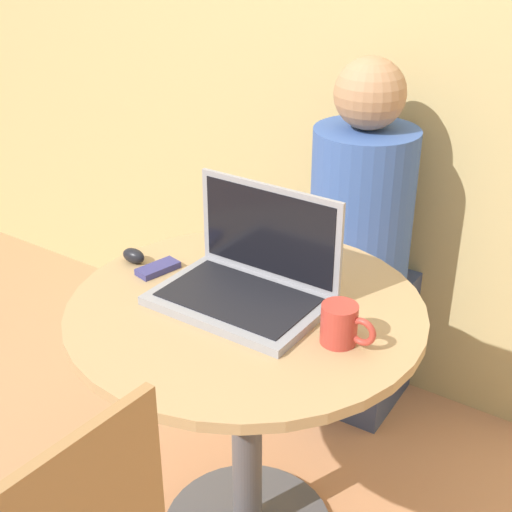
% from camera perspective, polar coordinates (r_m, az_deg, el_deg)
% --- Properties ---
extents(round_table, '(0.81, 0.81, 0.71)m').
position_cam_1_polar(round_table, '(1.70, -0.77, -9.18)').
color(round_table, '#4C4C51').
rests_on(round_table, ground_plane).
extents(laptop, '(0.37, 0.26, 0.25)m').
position_cam_1_polar(laptop, '(1.60, -0.61, -1.77)').
color(laptop, gray).
rests_on(laptop, round_table).
extents(cell_phone, '(0.07, 0.11, 0.02)m').
position_cam_1_polar(cell_phone, '(1.75, -7.85, -0.99)').
color(cell_phone, navy).
rests_on(cell_phone, round_table).
extents(computer_mouse, '(0.06, 0.04, 0.04)m').
position_cam_1_polar(computer_mouse, '(1.80, -9.76, 0.02)').
color(computer_mouse, black).
rests_on(computer_mouse, round_table).
extents(coffee_cup, '(0.12, 0.08, 0.09)m').
position_cam_1_polar(coffee_cup, '(1.46, 6.83, -5.47)').
color(coffee_cup, '#B2382D').
rests_on(coffee_cup, round_table).
extents(person_seated, '(0.31, 0.47, 1.15)m').
position_cam_1_polar(person_seated, '(2.25, 8.62, -0.99)').
color(person_seated, '#3D4766').
rests_on(person_seated, ground_plane).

